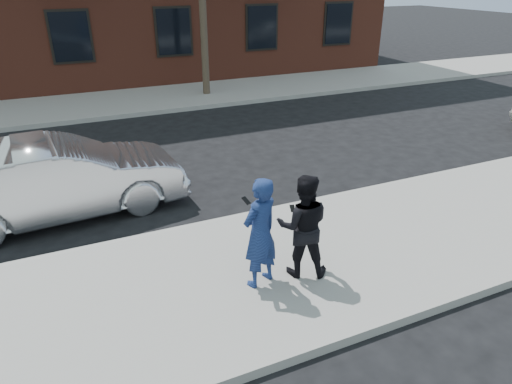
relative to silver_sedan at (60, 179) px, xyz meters
name	(u,v)px	position (x,y,z in m)	size (l,w,h in m)	color
ground	(153,296)	(0.98, -3.20, -0.76)	(100.00, 100.00, 0.00)	black
near_sidewalk	(156,302)	(0.98, -3.45, -0.69)	(50.00, 3.50, 0.15)	gray
near_curb	(133,241)	(0.98, -1.65, -0.69)	(50.00, 0.10, 0.15)	#999691
far_sidewalk	(82,106)	(0.98, 8.05, -0.69)	(50.00, 3.50, 0.15)	gray
far_curb	(87,120)	(0.98, 6.25, -0.69)	(50.00, 0.10, 0.15)	#999691
silver_sedan	(60,179)	(0.00, 0.00, 0.00)	(1.61, 4.62, 1.52)	silver
man_hoodie	(260,233)	(2.48, -3.70, 0.23)	(0.72, 0.60, 1.69)	navy
man_peacoat	(303,226)	(3.16, -3.72, 0.20)	(0.97, 0.89, 1.62)	black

